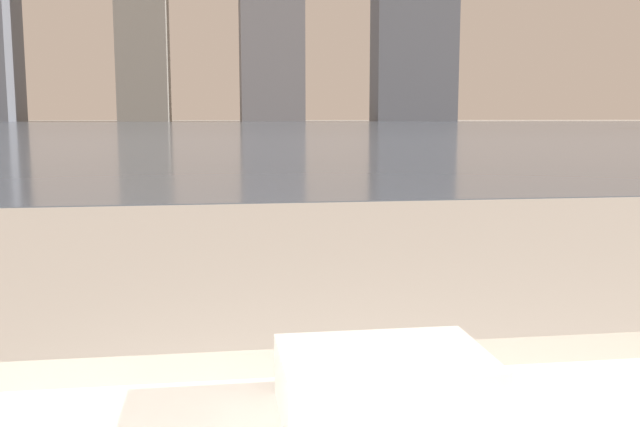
# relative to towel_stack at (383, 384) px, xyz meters

# --- Properties ---
(towel_stack) EXTENTS (0.25, 0.18, 0.08)m
(towel_stack) POSITION_rel_towel_stack_xyz_m (0.00, 0.00, 0.00)
(towel_stack) COLOR white
(towel_stack) RESTS_ON bathtub
(harbor_water) EXTENTS (180.00, 110.00, 0.01)m
(harbor_water) POSITION_rel_towel_stack_xyz_m (0.03, 61.20, -0.53)
(harbor_water) COLOR slate
(harbor_water) RESTS_ON ground_plane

